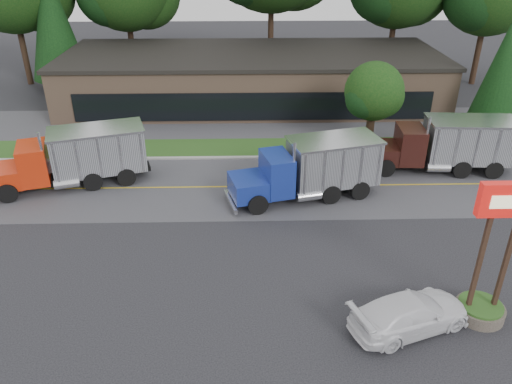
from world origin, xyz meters
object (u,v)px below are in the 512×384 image
rally_car (410,313)px  dump_truck_blue (314,167)px  dump_truck_maroon (448,143)px  dump_truck_red (77,156)px  bilo_sign (489,275)px

rally_car → dump_truck_blue: bearing=-7.9°
dump_truck_maroon → rally_car: (-6.50, -14.16, -1.10)m
dump_truck_red → rally_car: bearing=124.6°
dump_truck_blue → dump_truck_red: bearing=-22.3°
dump_truck_blue → dump_truck_maroon: same height
dump_truck_red → dump_truck_maroon: bearing=166.4°
bilo_sign → dump_truck_maroon: 14.03m
bilo_sign → dump_truck_maroon: size_ratio=0.63×
bilo_sign → rally_car: size_ratio=1.22×
rally_car → bilo_sign: bearing=-99.4°
bilo_sign → rally_car: 3.32m
bilo_sign → rally_car: bearing=-169.2°
dump_truck_maroon → rally_car: dump_truck_maroon is taller
dump_truck_blue → rally_car: dump_truck_blue is taller
bilo_sign → dump_truck_blue: bearing=117.5°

